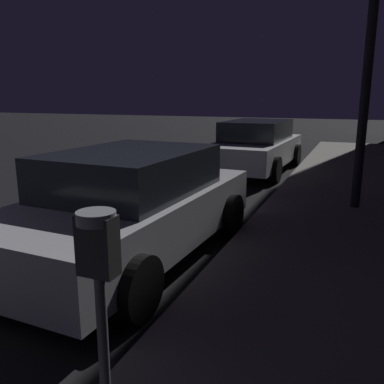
{
  "coord_description": "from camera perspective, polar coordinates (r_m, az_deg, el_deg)",
  "views": [
    {
      "loc": [
        5.53,
        -0.78,
        2.1
      ],
      "look_at": [
        4.12,
        2.69,
        1.22
      ],
      "focal_mm": 38.11,
      "sensor_mm": 36.0,
      "label": 1
    }
  ],
  "objects": [
    {
      "name": "parking_meter",
      "position": [
        2.09,
        -12.82,
        -11.9
      ],
      "size": [
        0.19,
        0.19,
        1.43
      ],
      "color": "#59595B",
      "rests_on": "sidewalk"
    },
    {
      "name": "car_silver",
      "position": [
        5.38,
        -8.53,
        -1.82
      ],
      "size": [
        2.21,
        4.32,
        1.43
      ],
      "color": "#B7B7BF",
      "rests_on": "ground"
    },
    {
      "name": "car_white",
      "position": [
        11.81,
        8.97,
        6.4
      ],
      "size": [
        2.12,
        4.58,
        1.43
      ],
      "color": "silver",
      "rests_on": "ground"
    }
  ]
}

